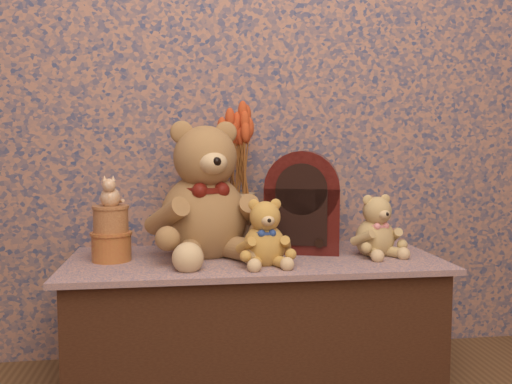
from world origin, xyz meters
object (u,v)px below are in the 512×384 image
Objects in this scene: cathedral_radio at (303,201)px; biscuit_tin_lower at (112,247)px; teddy_medium at (264,229)px; teddy_large at (204,184)px; cat_figurine at (110,191)px; ceramic_vase at (238,222)px; teddy_small at (375,223)px.

cathedral_radio reaches higher than biscuit_tin_lower.
cathedral_radio is at bearing 46.51° from teddy_medium.
teddy_large reaches higher than cat_figurine.
teddy_large is at bearing 8.86° from cat_figurine.
biscuit_tin_lower is at bearing -165.10° from ceramic_vase.
teddy_large is at bearing 134.22° from teddy_medium.
teddy_medium is at bearing -13.81° from biscuit_tin_lower.
teddy_large reaches higher than biscuit_tin_lower.
teddy_medium is at bearing -75.51° from ceramic_vase.
teddy_large is 0.64m from teddy_small.
biscuit_tin_lower is 1.23× the size of cat_figurine.
teddy_large is 0.39m from biscuit_tin_lower.
teddy_large is 0.39m from cathedral_radio.
cat_figurine is (-0.46, -0.12, 0.14)m from ceramic_vase.
ceramic_vase is at bearing 15.07° from cat_figurine.
teddy_small is 0.28m from cathedral_radio.
teddy_small is at bearing 9.06° from teddy_medium.
cathedral_radio reaches higher than cat_figurine.
teddy_large is at bearing 158.67° from teddy_small.
teddy_small is 0.95m from biscuit_tin_lower.
teddy_medium is at bearing -113.47° from cathedral_radio.
teddy_large reaches higher than ceramic_vase.
biscuit_tin_lower is (-0.94, 0.03, -0.07)m from teddy_small.
ceramic_vase reaches higher than biscuit_tin_lower.
cathedral_radio is at bearing -6.94° from ceramic_vase.
cat_figurine is (-0.32, -0.05, -0.02)m from teddy_large.
biscuit_tin_lower is (-0.70, -0.09, -0.14)m from cathedral_radio.
cathedral_radio is at bearing 7.56° from cat_figurine.
teddy_medium is at bearing -13.64° from cat_figurine.
teddy_large is 3.87× the size of biscuit_tin_lower.
ceramic_vase is at bearing -170.56° from cathedral_radio.
teddy_small is 2.17× the size of cat_figurine.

